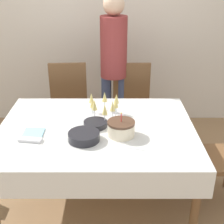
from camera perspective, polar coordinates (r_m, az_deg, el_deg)
ground_plane at (r=2.87m, az=-2.56°, el=-15.64°), size 12.00×12.00×0.00m
wall_back at (r=3.86m, az=-1.93°, el=17.36°), size 8.00×0.05×2.70m
dining_table at (r=2.51m, az=-2.83°, el=-4.85°), size 1.54×1.17×0.72m
dining_chair_far_left at (r=3.40m, az=-7.96°, el=1.35°), size 0.45×0.45×0.95m
dining_chair_far_right at (r=3.37m, az=3.64°, el=1.36°), size 0.43×0.43×0.95m
birthday_cake at (r=2.32m, az=1.66°, el=-3.00°), size 0.21×0.21×0.19m
champagne_tray at (r=2.59m, az=-1.48°, el=0.72°), size 0.36×0.36×0.18m
plate_stack_main at (r=2.28m, az=-5.17°, el=-4.47°), size 0.23×0.23×0.06m
plate_stack_dessert at (r=2.47m, az=-3.06°, el=-2.16°), size 0.19×0.19×0.04m
cake_knife at (r=2.19m, az=4.12°, el=-6.64°), size 0.29×0.10×0.00m
fork_pile at (r=2.35m, az=-14.75°, el=-4.94°), size 0.18×0.09×0.02m
napkin_pile at (r=2.44m, az=-14.16°, el=-3.75°), size 0.15×0.15×0.01m
person_standing at (r=3.33m, az=0.29°, el=9.73°), size 0.28×0.28×1.64m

